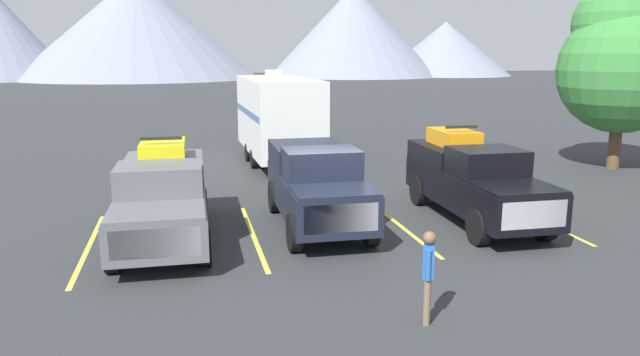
% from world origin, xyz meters
% --- Properties ---
extents(ground_plane, '(240.00, 240.00, 0.00)m').
position_xyz_m(ground_plane, '(0.00, 0.00, 0.00)').
color(ground_plane, '#2D3033').
extents(pickup_truck_a, '(2.30, 5.92, 2.45)m').
position_xyz_m(pickup_truck_a, '(-4.19, 0.71, 1.12)').
color(pickup_truck_a, '#595B60').
rests_on(pickup_truck_a, ground).
extents(pickup_truck_b, '(2.21, 5.29, 2.19)m').
position_xyz_m(pickup_truck_b, '(-0.22, 0.89, 1.17)').
color(pickup_truck_b, black).
rests_on(pickup_truck_b, ground).
extents(pickup_truck_c, '(2.15, 5.87, 2.53)m').
position_xyz_m(pickup_truck_c, '(4.18, 0.58, 1.17)').
color(pickup_truck_c, black).
rests_on(pickup_truck_c, ground).
extents(lot_stripe_a, '(0.12, 5.50, 0.01)m').
position_xyz_m(lot_stripe_a, '(-5.96, 0.38, 0.00)').
color(lot_stripe_a, gold).
rests_on(lot_stripe_a, ground).
extents(lot_stripe_b, '(0.12, 5.50, 0.01)m').
position_xyz_m(lot_stripe_b, '(-1.99, 0.38, 0.00)').
color(lot_stripe_b, gold).
rests_on(lot_stripe_b, ground).
extents(lot_stripe_c, '(0.12, 5.50, 0.01)m').
position_xyz_m(lot_stripe_c, '(1.99, 0.38, 0.00)').
color(lot_stripe_c, gold).
rests_on(lot_stripe_c, ground).
extents(lot_stripe_d, '(0.12, 5.50, 0.01)m').
position_xyz_m(lot_stripe_d, '(5.96, 0.38, 0.00)').
color(lot_stripe_d, gold).
rests_on(lot_stripe_d, ground).
extents(camper_trailer_a, '(2.75, 8.07, 3.85)m').
position_xyz_m(camper_trailer_a, '(0.26, 10.15, 2.03)').
color(camper_trailer_a, white).
rests_on(camper_trailer_a, ground).
extents(person_a, '(0.28, 0.34, 1.65)m').
position_xyz_m(person_a, '(0.35, -5.27, 0.95)').
color(person_a, '#726047').
rests_on(person_a, ground).
extents(tree_a, '(4.90, 4.90, 7.32)m').
position_xyz_m(tree_a, '(13.09, 6.01, 4.32)').
color(tree_a, brown).
rests_on(tree_a, ground).
extents(mountain_ridge, '(145.99, 46.93, 17.62)m').
position_xyz_m(mountain_ridge, '(-16.99, 95.10, 8.29)').
color(mountain_ridge, gray).
rests_on(mountain_ridge, ground).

